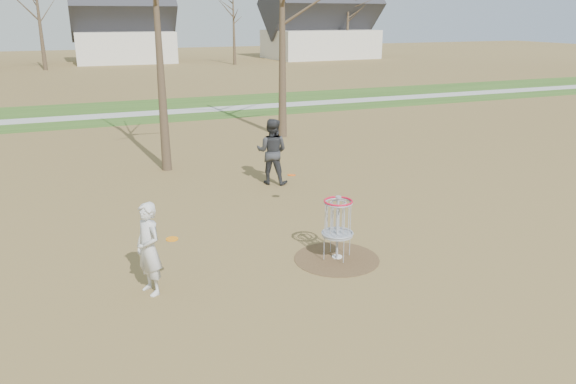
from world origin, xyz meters
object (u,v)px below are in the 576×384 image
object	(u,v)px
disc_grounded	(337,257)
disc_golf_basket	(338,218)
player_standing	(149,249)
player_throwing	(272,151)

from	to	relation	value
disc_grounded	disc_golf_basket	world-z (taller)	disc_golf_basket
disc_golf_basket	disc_grounded	bearing A→B (deg)	56.40
player_standing	disc_grounded	size ratio (longest dim) A/B	7.92
disc_golf_basket	player_throwing	bearing A→B (deg)	83.13
player_throwing	disc_grounded	xyz separation A→B (m)	(-0.65, -5.68, -0.97)
player_standing	disc_golf_basket	xyz separation A→B (m)	(3.85, 0.04, 0.04)
disc_grounded	disc_golf_basket	distance (m)	0.90
disc_grounded	disc_golf_basket	xyz separation A→B (m)	(-0.04, -0.06, 0.89)
player_standing	disc_grounded	world-z (taller)	player_standing
player_throwing	disc_golf_basket	size ratio (longest dim) A/B	1.47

